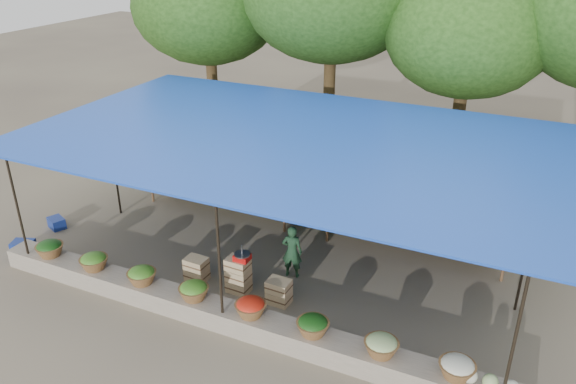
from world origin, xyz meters
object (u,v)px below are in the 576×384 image
at_px(blue_crate_back, 57,223).
at_px(crate_counter, 237,278).
at_px(vendor_seated, 292,251).
at_px(blue_crate_front, 23,247).
at_px(weighing_scale, 242,257).

bearing_deg(blue_crate_back, crate_counter, 18.55).
distance_m(vendor_seated, blue_crate_front, 6.17).
relative_size(vendor_seated, blue_crate_front, 2.52).
relative_size(blue_crate_front, blue_crate_back, 1.09).
distance_m(crate_counter, blue_crate_back, 5.35).
bearing_deg(blue_crate_front, blue_crate_back, 78.03).
xyz_separation_m(vendor_seated, blue_crate_back, (-6.10, -0.53, -0.46)).
relative_size(crate_counter, blue_crate_back, 5.47).
bearing_deg(weighing_scale, crate_counter, -180.00).
bearing_deg(blue_crate_back, weighing_scale, 18.66).
height_order(crate_counter, blue_crate_back, crate_counter).
xyz_separation_m(blue_crate_front, blue_crate_back, (-0.19, 1.17, -0.01)).
xyz_separation_m(weighing_scale, blue_crate_front, (-5.27, -0.73, -0.71)).
relative_size(weighing_scale, vendor_seated, 0.28).
xyz_separation_m(crate_counter, vendor_seated, (0.77, 0.97, 0.28)).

